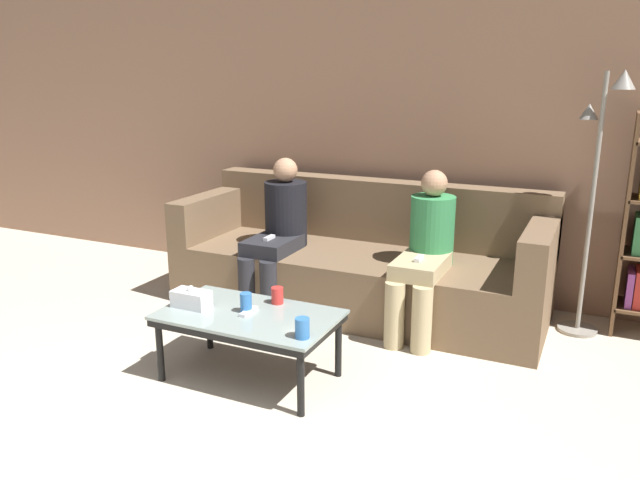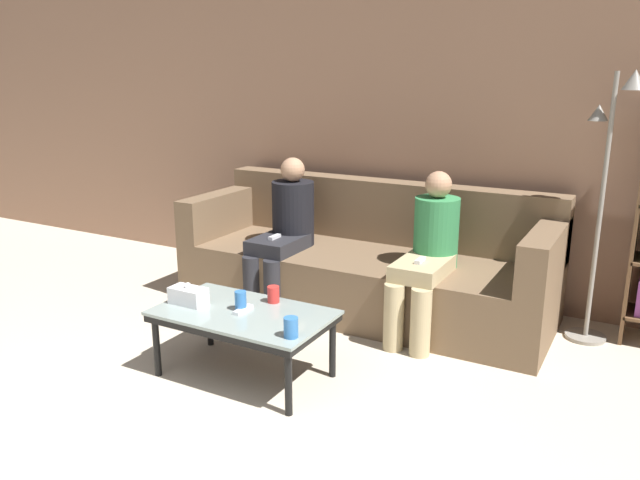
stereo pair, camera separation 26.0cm
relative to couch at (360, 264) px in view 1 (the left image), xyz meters
The scene contains 11 objects.
wall_back 1.12m from the couch, 90.00° to the left, with size 12.00×0.06×2.60m.
couch is the anchor object (origin of this frame).
coffee_table 1.37m from the couch, 95.95° to the right, with size 1.00×0.59×0.41m.
cup_near_left 1.17m from the couch, 93.43° to the right, with size 0.07×0.07×0.10m.
cup_near_right 1.57m from the couch, 79.53° to the right, with size 0.08×0.08×0.11m.
cup_far_center 1.37m from the couch, 96.87° to the right, with size 0.07×0.07×0.11m.
tissue_box 1.51m from the couch, 109.12° to the right, with size 0.22×0.12×0.13m.
game_remote 1.38m from the couch, 95.95° to the right, with size 0.04×0.15×0.02m.
standing_lamp 1.74m from the couch, ahead, with size 0.31×0.26×1.74m.
seated_person_left_end 0.67m from the couch, 157.96° to the right, with size 0.32×0.66×1.11m.
seated_person_mid_left 0.67m from the couch, 24.33° to the right, with size 0.31×0.71×1.09m.
Camera 1 is at (1.62, -1.09, 1.74)m, focal length 35.00 mm.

